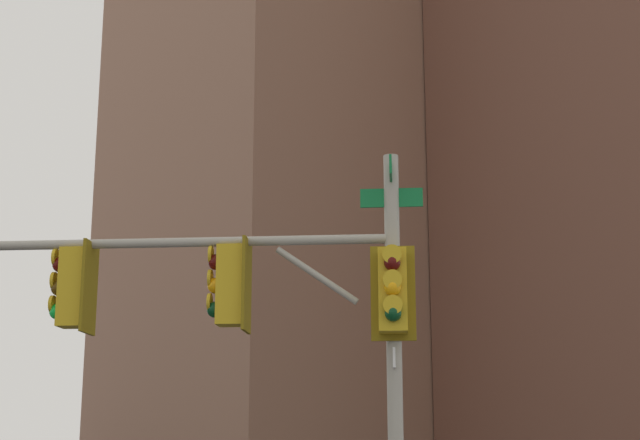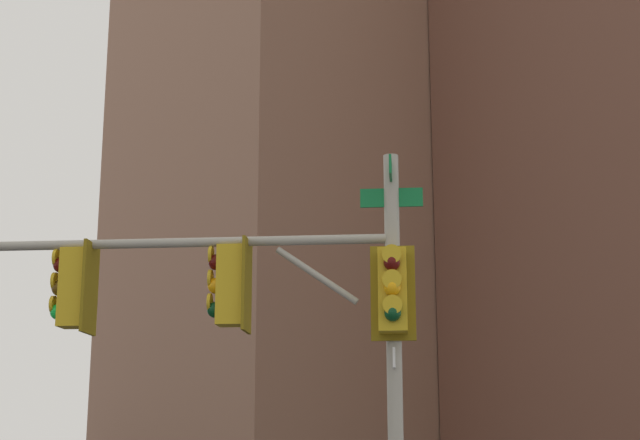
# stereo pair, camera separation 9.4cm
# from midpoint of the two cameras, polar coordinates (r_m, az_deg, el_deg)

# --- Properties ---
(signal_pole_assembly) EXTENTS (4.27, 4.04, 6.03)m
(signal_pole_assembly) POSITION_cam_midpoint_polar(r_m,az_deg,el_deg) (11.99, -3.12, -5.25)
(signal_pole_assembly) COLOR #9E998C
(signal_pole_assembly) RESTS_ON ground_plane
(building_brick_nearside) EXTENTS (19.69, 18.14, 56.39)m
(building_brick_nearside) POSITION_cam_midpoint_polar(r_m,az_deg,el_deg) (62.26, -0.70, 11.09)
(building_brick_nearside) COLOR #845B47
(building_brick_nearside) RESTS_ON ground_plane
(building_brick_midblock) EXTENTS (16.27, 15.23, 49.67)m
(building_brick_midblock) POSITION_cam_midpoint_polar(r_m,az_deg,el_deg) (56.30, 17.65, 10.77)
(building_brick_midblock) COLOR brown
(building_brick_midblock) RESTS_ON ground_plane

